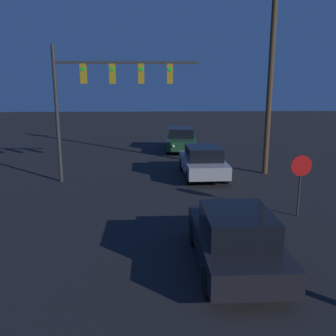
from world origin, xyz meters
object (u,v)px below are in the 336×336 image
(car_mid, at_px, (203,161))
(traffic_signal_mast, at_px, (102,87))
(car_far, at_px, (181,139))
(stop_sign, at_px, (301,174))
(utility_pole, at_px, (271,75))
(car_near, at_px, (235,238))

(car_mid, bearing_deg, traffic_signal_mast, -174.69)
(car_far, height_order, traffic_signal_mast, traffic_signal_mast)
(car_mid, xyz_separation_m, stop_sign, (2.70, -5.91, 0.78))
(utility_pole, bearing_deg, car_far, 119.97)
(traffic_signal_mast, xyz_separation_m, stop_sign, (7.63, -5.30, -2.96))
(car_far, distance_m, stop_sign, 13.81)
(stop_sign, bearing_deg, car_mid, 114.59)
(car_near, xyz_separation_m, stop_sign, (3.14, 3.70, 0.78))
(car_near, distance_m, stop_sign, 4.91)
(car_far, relative_size, stop_sign, 2.07)
(traffic_signal_mast, bearing_deg, car_near, -63.48)
(car_far, distance_m, traffic_signal_mast, 9.95)
(car_mid, xyz_separation_m, utility_pole, (3.44, 0.62, 4.30))
(car_near, distance_m, traffic_signal_mast, 10.73)
(traffic_signal_mast, xyz_separation_m, utility_pole, (8.36, 1.23, 0.56))
(stop_sign, bearing_deg, car_near, -130.33)
(car_mid, bearing_deg, utility_pole, 8.54)
(stop_sign, bearing_deg, car_far, 103.53)
(traffic_signal_mast, height_order, stop_sign, traffic_signal_mast)
(car_far, distance_m, utility_pole, 9.02)
(car_near, bearing_deg, car_mid, 87.04)
(car_mid, bearing_deg, stop_sign, -67.15)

